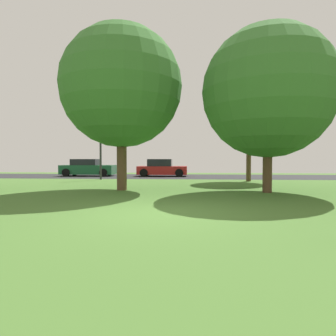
{
  "coord_description": "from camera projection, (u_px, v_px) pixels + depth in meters",
  "views": [
    {
      "loc": [
        0.86,
        -7.68,
        1.46
      ],
      "look_at": [
        0.0,
        4.3,
        1.07
      ],
      "focal_mm": 31.52,
      "sensor_mm": 36.0,
      "label": 1
    }
  ],
  "objects": [
    {
      "name": "ground_plane",
      "position": [
        156.0,
        214.0,
        7.77
      ],
      "size": [
        44.0,
        44.0,
        0.0
      ],
      "primitive_type": "plane",
      "color": "#47702D"
    },
    {
      "name": "road_strip",
      "position": [
        178.0,
        176.0,
        23.72
      ],
      "size": [
        44.0,
        6.4,
        0.01
      ],
      "primitive_type": "cube",
      "color": "#28282B",
      "rests_on": "ground_plane"
    },
    {
      "name": "maple_tree_near",
      "position": [
        249.0,
        108.0,
        18.69
      ],
      "size": [
        3.88,
        3.88,
        6.63
      ],
      "color": "brown",
      "rests_on": "ground_plane"
    },
    {
      "name": "oak_tree_center",
      "position": [
        268.0,
        92.0,
        12.5
      ],
      "size": [
        5.59,
        5.59,
        7.08
      ],
      "color": "brown",
      "rests_on": "ground_plane"
    },
    {
      "name": "maple_tree_far",
      "position": [
        121.0,
        87.0,
        13.44
      ],
      "size": [
        5.53,
        5.53,
        7.5
      ],
      "color": "brown",
      "rests_on": "ground_plane"
    },
    {
      "name": "parked_car_green",
      "position": [
        88.0,
        168.0,
        24.48
      ],
      "size": [
        4.37,
        2.01,
        1.4
      ],
      "color": "#195633",
      "rests_on": "ground_plane"
    },
    {
      "name": "parked_car_red",
      "position": [
        162.0,
        168.0,
        24.16
      ],
      "size": [
        4.01,
        2.05,
        1.4
      ],
      "color": "#B21E1E",
      "rests_on": "ground_plane"
    },
    {
      "name": "street_lamp_post",
      "position": [
        101.0,
        147.0,
        20.23
      ],
      "size": [
        0.14,
        0.14,
        4.5
      ],
      "primitive_type": "cylinder",
      "color": "#2D2D33",
      "rests_on": "ground_plane"
    }
  ]
}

